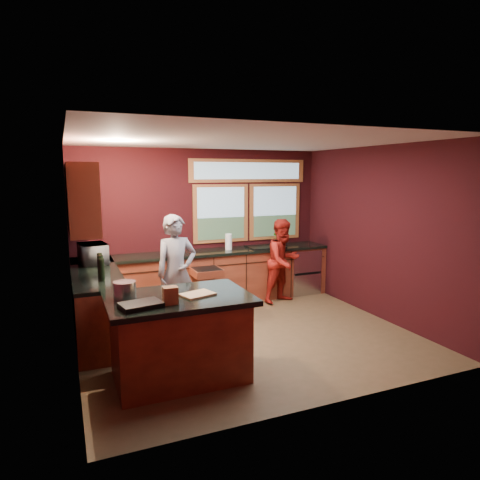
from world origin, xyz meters
TOP-DOWN VIEW (x-y plane):
  - floor at (0.00, 0.00)m, footprint 4.50×4.50m
  - room_shell at (-0.60, 0.32)m, footprint 4.52×4.02m
  - back_counter at (0.20, 1.70)m, footprint 4.50×0.64m
  - left_counter at (-1.95, 0.85)m, footprint 0.64×2.30m
  - island at (-1.20, -0.87)m, footprint 1.55×1.05m
  - person_grey at (-0.84, 0.64)m, footprint 0.67×0.49m
  - person_red at (1.24, 1.23)m, footprint 0.85×0.74m
  - microwave at (-1.92, 1.36)m, footprint 0.44×0.59m
  - potted_plant at (1.45, 1.75)m, footprint 0.29×0.26m
  - paper_towel at (0.39, 1.70)m, footprint 0.12×0.12m
  - cutting_board at (-1.00, -0.92)m, footprint 0.41×0.34m
  - stock_pot at (-1.75, -0.72)m, footprint 0.24×0.24m
  - paper_bag at (-1.35, -1.12)m, footprint 0.16×0.13m
  - black_tray at (-1.65, -1.12)m, footprint 0.44×0.35m

SIDE VIEW (x-z plane):
  - floor at x=0.00m, z-range 0.00..0.00m
  - back_counter at x=0.20m, z-range 0.00..0.93m
  - left_counter at x=-1.95m, z-range 0.00..0.93m
  - island at x=-1.20m, z-range 0.01..0.95m
  - person_red at x=1.24m, z-range 0.00..1.49m
  - person_grey at x=-0.84m, z-range 0.00..1.69m
  - cutting_board at x=-1.00m, z-range 0.94..0.96m
  - black_tray at x=-1.65m, z-range 0.94..0.99m
  - stock_pot at x=-1.75m, z-range 0.94..1.12m
  - paper_bag at x=-1.35m, z-range 0.94..1.12m
  - paper_towel at x=0.39m, z-range 0.93..1.21m
  - microwave at x=-1.92m, z-range 0.93..1.23m
  - potted_plant at x=1.45m, z-range 0.93..1.26m
  - room_shell at x=-0.60m, z-range 0.44..3.15m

